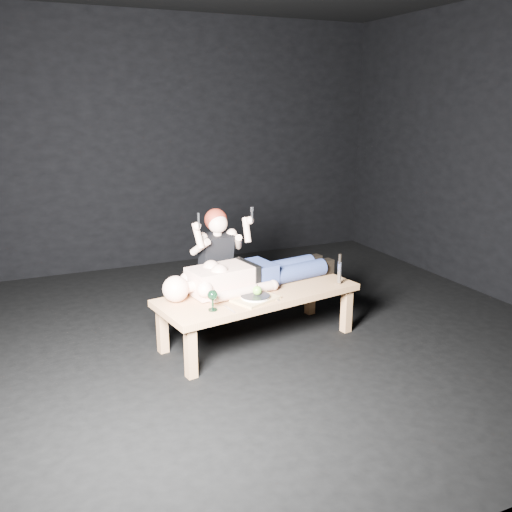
% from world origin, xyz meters
% --- Properties ---
extents(ground, '(5.00, 5.00, 0.00)m').
position_xyz_m(ground, '(0.00, 0.00, 0.00)').
color(ground, black).
rests_on(ground, ground).
extents(back_wall, '(5.00, 0.00, 5.00)m').
position_xyz_m(back_wall, '(0.00, 2.50, 1.50)').
color(back_wall, black).
rests_on(back_wall, ground).
extents(table, '(1.80, 0.92, 0.45)m').
position_xyz_m(table, '(-0.21, -0.16, 0.23)').
color(table, tan).
rests_on(table, ground).
extents(lying_man, '(1.82, 0.82, 0.27)m').
position_xyz_m(lying_man, '(-0.19, 0.01, 0.59)').
color(lying_man, beige).
rests_on(lying_man, table).
extents(kneeling_woman, '(0.65, 0.72, 1.13)m').
position_xyz_m(kneeling_woman, '(-0.43, 0.38, 0.56)').
color(kneeling_woman, black).
rests_on(kneeling_woman, ground).
extents(serving_tray, '(0.42, 0.37, 0.02)m').
position_xyz_m(serving_tray, '(-0.32, -0.33, 0.46)').
color(serving_tray, tan).
rests_on(serving_tray, table).
extents(plate, '(0.30, 0.30, 0.02)m').
position_xyz_m(plate, '(-0.32, -0.33, 0.48)').
color(plate, white).
rests_on(plate, serving_tray).
extents(apple, '(0.08, 0.08, 0.08)m').
position_xyz_m(apple, '(-0.30, -0.32, 0.53)').
color(apple, '#56A132').
rests_on(apple, plate).
extents(goblet, '(0.09, 0.09, 0.16)m').
position_xyz_m(goblet, '(-0.71, -0.40, 0.53)').
color(goblet, black).
rests_on(goblet, table).
extents(fork_flat, '(0.03, 0.18, 0.01)m').
position_xyz_m(fork_flat, '(-0.58, -0.43, 0.45)').
color(fork_flat, '#B2B2B7').
rests_on(fork_flat, table).
extents(knife_flat, '(0.05, 0.18, 0.01)m').
position_xyz_m(knife_flat, '(-0.14, -0.34, 0.45)').
color(knife_flat, '#B2B2B7').
rests_on(knife_flat, table).
extents(spoon_flat, '(0.11, 0.16, 0.01)m').
position_xyz_m(spoon_flat, '(-0.19, -0.26, 0.45)').
color(spoon_flat, '#B2B2B7').
rests_on(spoon_flat, table).
extents(carving_knife, '(0.04, 0.04, 0.27)m').
position_xyz_m(carving_knife, '(0.51, -0.26, 0.59)').
color(carving_knife, '#B2B2B7').
rests_on(carving_knife, table).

